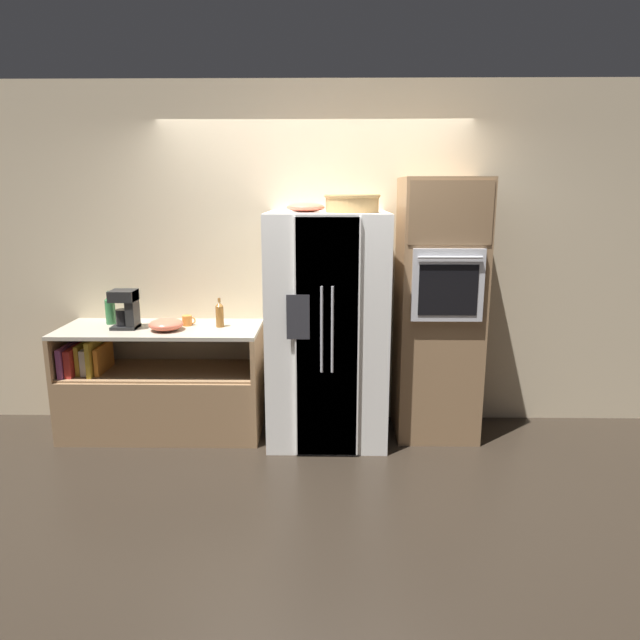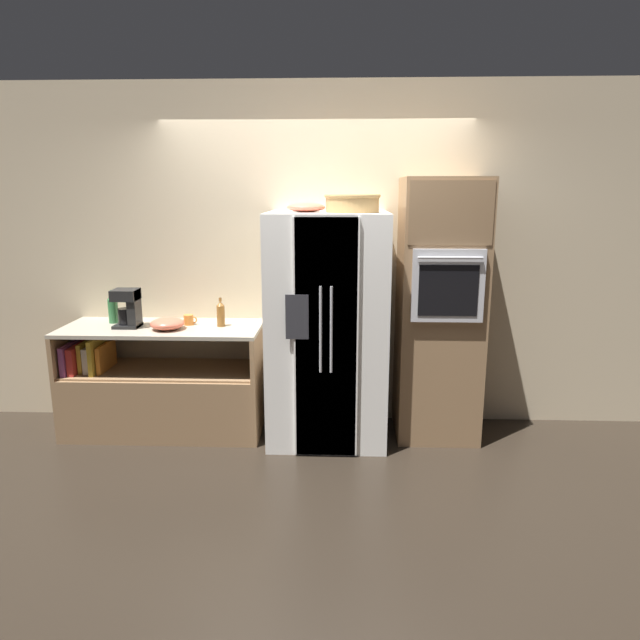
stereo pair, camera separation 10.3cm
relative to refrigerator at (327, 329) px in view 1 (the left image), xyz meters
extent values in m
plane|color=black|center=(-0.11, -0.07, -0.90)|extent=(20.00, 20.00, 0.00)
cube|color=beige|center=(-0.11, 0.42, 0.50)|extent=(12.00, 0.06, 2.80)
cube|color=#93704C|center=(-1.33, 0.07, -0.64)|extent=(1.59, 0.64, 0.52)
cube|color=#93704C|center=(-1.33, 0.07, -0.37)|extent=(1.52, 0.59, 0.02)
cube|color=#93704C|center=(-2.11, 0.07, -0.21)|extent=(0.04, 0.64, 0.34)
cube|color=#93704C|center=(-0.56, 0.07, -0.21)|extent=(0.04, 0.64, 0.34)
cube|color=#ADA38E|center=(-1.33, 0.07, -0.03)|extent=(1.59, 0.64, 0.03)
cube|color=#934784|center=(-2.05, 0.04, -0.25)|extent=(0.04, 0.47, 0.23)
cube|color=#B72D28|center=(-2.00, 0.04, -0.26)|extent=(0.05, 0.43, 0.22)
cube|color=gold|center=(-1.95, 0.04, -0.25)|extent=(0.03, 0.31, 0.24)
cube|color=silver|center=(-1.89, 0.04, -0.26)|extent=(0.05, 0.33, 0.21)
cube|color=gold|center=(-1.84, 0.04, -0.23)|extent=(0.03, 0.42, 0.28)
cube|color=orange|center=(-1.79, 0.04, -0.26)|extent=(0.03, 0.34, 0.22)
cube|color=white|center=(0.00, 0.01, 0.00)|extent=(0.91, 0.76, 1.79)
cube|color=white|center=(-0.01, -0.38, 0.00)|extent=(0.45, 0.02, 1.76)
cube|color=white|center=(0.01, -0.38, 0.00)|extent=(0.45, 0.02, 1.76)
cylinder|color=#B2B2B7|center=(-0.04, -0.40, 0.09)|extent=(0.02, 0.02, 0.63)
cylinder|color=#B2B2B7|center=(0.04, -0.40, 0.09)|extent=(0.02, 0.02, 0.63)
cube|color=#2D2D33|center=(-0.21, -0.39, 0.18)|extent=(0.16, 0.01, 0.32)
cube|color=#93704C|center=(0.88, 0.10, 0.13)|extent=(0.64, 0.59, 2.05)
cube|color=silver|center=(0.88, -0.21, 0.38)|extent=(0.52, 0.04, 0.53)
cube|color=black|center=(0.88, -0.23, 0.35)|extent=(0.43, 0.01, 0.37)
cylinder|color=#B2B2B7|center=(0.88, -0.25, 0.59)|extent=(0.46, 0.02, 0.02)
cube|color=olive|center=(0.88, -0.20, 0.90)|extent=(0.60, 0.01, 0.46)
cylinder|color=tan|center=(0.18, -0.04, 0.96)|extent=(0.39, 0.39, 0.12)
torus|color=tan|center=(0.18, -0.04, 1.02)|extent=(0.41, 0.41, 0.03)
ellipsoid|color=#DB664C|center=(-0.16, 0.03, 0.93)|extent=(0.29, 0.29, 0.07)
cylinder|color=brown|center=(-0.86, 0.09, 0.07)|extent=(0.06, 0.06, 0.17)
cone|color=brown|center=(-0.86, 0.09, 0.18)|extent=(0.06, 0.06, 0.04)
cylinder|color=brown|center=(-0.86, 0.09, 0.21)|extent=(0.02, 0.02, 0.03)
cylinder|color=#33723F|center=(-1.77, 0.18, 0.09)|extent=(0.08, 0.08, 0.20)
cone|color=#33723F|center=(-1.77, 0.18, 0.21)|extent=(0.08, 0.08, 0.04)
cylinder|color=#33723F|center=(-1.77, 0.18, 0.24)|extent=(0.03, 0.03, 0.03)
cylinder|color=orange|center=(-1.13, 0.13, 0.03)|extent=(0.08, 0.08, 0.08)
torus|color=orange|center=(-1.09, 0.13, 0.03)|extent=(0.06, 0.01, 0.06)
ellipsoid|color=#DB664C|center=(-1.26, -0.03, 0.04)|extent=(0.26, 0.26, 0.09)
cube|color=black|center=(-1.60, 0.04, 0.00)|extent=(0.19, 0.18, 0.02)
cylinder|color=black|center=(-1.61, 0.04, 0.08)|extent=(0.11, 0.11, 0.13)
cube|color=black|center=(-1.53, 0.04, 0.14)|extent=(0.07, 0.16, 0.31)
cube|color=black|center=(-1.60, 0.04, 0.25)|extent=(0.19, 0.18, 0.09)
camera|label=1|loc=(0.01, -4.32, 1.06)|focal=32.00mm
camera|label=2|loc=(0.11, -4.32, 1.06)|focal=32.00mm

